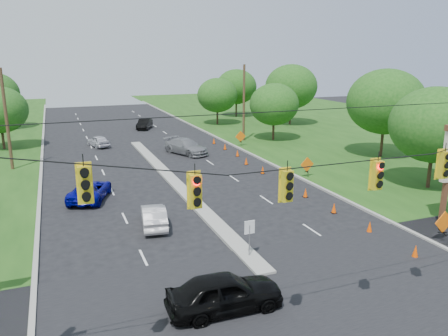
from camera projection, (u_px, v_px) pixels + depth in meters
name	position (u px, v px, depth m)	size (l,w,h in m)	color
ground	(314.00, 324.00, 16.77)	(160.00, 160.00, 0.00)	black
cross_street	(314.00, 324.00, 16.77)	(160.00, 14.00, 0.02)	black
curb_left	(41.00, 167.00, 40.26)	(0.25, 110.00, 0.16)	gray
curb_right	(242.00, 150.00, 47.38)	(0.25, 110.00, 0.16)	gray
median	(173.00, 181.00, 35.70)	(1.00, 34.00, 0.18)	gray
median_sign	(250.00, 232.00, 21.81)	(0.55, 0.06, 2.05)	gray
signal_span	(337.00, 211.00, 14.61)	(25.60, 0.32, 9.00)	#422D1C
utility_pole_far_left	(7.00, 120.00, 38.28)	(0.28, 0.28, 9.00)	#422D1C
utility_pole_far_right	(244.00, 103.00, 51.60)	(0.28, 0.28, 9.00)	#422D1C
cone_0	(415.00, 251.00, 22.18)	(0.32, 0.32, 0.70)	#F84A03
cone_1	(370.00, 227.00, 25.34)	(0.32, 0.32, 0.70)	#F84A03
cone_2	(334.00, 208.00, 28.49)	(0.32, 0.32, 0.70)	#F84A03
cone_3	(305.00, 193.00, 31.65)	(0.32, 0.32, 0.70)	#F84A03
cone_4	(282.00, 180.00, 34.80)	(0.32, 0.32, 0.70)	#F84A03
cone_5	(263.00, 170.00, 37.96)	(0.32, 0.32, 0.70)	#F84A03
cone_6	(246.00, 161.00, 41.11)	(0.32, 0.32, 0.70)	#F84A03
cone_7	(238.00, 153.00, 44.48)	(0.32, 0.32, 0.70)	#F84A03
cone_8	(225.00, 147.00, 47.64)	(0.32, 0.32, 0.70)	#F84A03
cone_9	(214.00, 141.00, 50.79)	(0.32, 0.32, 0.70)	#F84A03
work_sign_0	(444.00, 223.00, 23.91)	(1.27, 0.58, 1.37)	black
work_sign_1	(307.00, 165.00, 36.53)	(1.27, 0.58, 1.37)	black
work_sign_2	(241.00, 137.00, 49.16)	(1.27, 0.58, 1.37)	black
tree_7	(435.00, 125.00, 32.69)	(6.72, 6.72, 7.84)	black
tree_8	(386.00, 102.00, 42.96)	(7.56, 7.56, 8.82)	black
tree_9	(274.00, 104.00, 51.98)	(5.88, 5.88, 6.86)	black
tree_10	(291.00, 87.00, 63.50)	(7.56, 7.56, 8.82)	black
tree_11	(236.00, 87.00, 72.17)	(6.72, 6.72, 7.84)	black
tree_12	(217.00, 95.00, 63.90)	(5.88, 5.88, 6.86)	black
black_sedan	(225.00, 292.00, 17.47)	(1.90, 4.72, 1.61)	black
white_sedan	(154.00, 216.00, 26.20)	(1.38, 3.97, 1.31)	#B9B4B4
blue_pickup	(90.00, 190.00, 31.10)	(2.25, 4.88, 1.36)	#05068C
silver_car_far	(186.00, 147.00, 45.47)	(2.20, 5.42, 1.57)	gray
silver_car_oncoming	(98.00, 141.00, 49.13)	(1.52, 3.78, 1.29)	#BAB8C3
dark_car_receding	(145.00, 124.00, 61.04)	(1.50, 4.31, 1.42)	black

